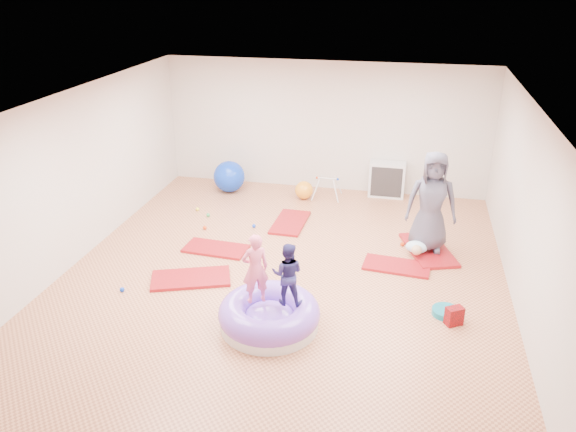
# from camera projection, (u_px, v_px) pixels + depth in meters

# --- Properties ---
(room) EXTENTS (7.01, 8.01, 2.81)m
(room) POSITION_uv_depth(u_px,v_px,m) (284.00, 194.00, 8.52)
(room) COLOR tan
(room) RESTS_ON ground
(gym_mat_front_left) EXTENTS (1.37, 1.01, 0.05)m
(gym_mat_front_left) POSITION_uv_depth(u_px,v_px,m) (191.00, 278.00, 8.91)
(gym_mat_front_left) COLOR maroon
(gym_mat_front_left) RESTS_ON ground
(gym_mat_mid_left) EXTENTS (1.14, 0.62, 0.05)m
(gym_mat_mid_left) POSITION_uv_depth(u_px,v_px,m) (216.00, 249.00, 9.86)
(gym_mat_mid_left) COLOR maroon
(gym_mat_mid_left) RESTS_ON ground
(gym_mat_center_back) EXTENTS (0.61, 1.17, 0.05)m
(gym_mat_center_back) POSITION_uv_depth(u_px,v_px,m) (290.00, 222.00, 10.87)
(gym_mat_center_back) COLOR maroon
(gym_mat_center_back) RESTS_ON ground
(gym_mat_right) EXTENTS (1.13, 0.64, 0.04)m
(gym_mat_right) POSITION_uv_depth(u_px,v_px,m) (397.00, 266.00, 9.29)
(gym_mat_right) COLOR maroon
(gym_mat_right) RESTS_ON ground
(gym_mat_rear_right) EXTENTS (1.06, 1.47, 0.06)m
(gym_mat_rear_right) POSITION_uv_depth(u_px,v_px,m) (428.00, 250.00, 9.81)
(gym_mat_rear_right) COLOR maroon
(gym_mat_rear_right) RESTS_ON ground
(inflatable_cushion) EXTENTS (1.40, 1.40, 0.44)m
(inflatable_cushion) POSITION_uv_depth(u_px,v_px,m) (269.00, 315.00, 7.71)
(inflatable_cushion) COLOR silver
(inflatable_cushion) RESTS_ON ground
(child_pink) EXTENTS (0.44, 0.39, 1.01)m
(child_pink) POSITION_uv_depth(u_px,v_px,m) (255.00, 265.00, 7.48)
(child_pink) COLOR #F36586
(child_pink) RESTS_ON inflatable_cushion
(child_navy) EXTENTS (0.45, 0.36, 0.89)m
(child_navy) POSITION_uv_depth(u_px,v_px,m) (287.00, 271.00, 7.47)
(child_navy) COLOR navy
(child_navy) RESTS_ON inflatable_cushion
(adult_caregiver) EXTENTS (0.89, 0.61, 1.75)m
(adult_caregiver) POSITION_uv_depth(u_px,v_px,m) (431.00, 202.00, 9.46)
(adult_caregiver) COLOR #464353
(adult_caregiver) RESTS_ON gym_mat_rear_right
(infant) EXTENTS (0.38, 0.38, 0.22)m
(infant) POSITION_uv_depth(u_px,v_px,m) (417.00, 248.00, 9.58)
(infant) COLOR #BFE8FB
(infant) RESTS_ON gym_mat_rear_right
(ball_pit_balls) EXTENTS (4.22, 3.27, 0.07)m
(ball_pit_balls) POSITION_uv_depth(u_px,v_px,m) (236.00, 234.00, 10.35)
(ball_pit_balls) COLOR red
(ball_pit_balls) RESTS_ON ground
(exercise_ball_blue) EXTENTS (0.69, 0.69, 0.69)m
(exercise_ball_blue) POSITION_uv_depth(u_px,v_px,m) (229.00, 177.00, 12.31)
(exercise_ball_blue) COLOR #0D36C0
(exercise_ball_blue) RESTS_ON ground
(exercise_ball_orange) EXTENTS (0.39, 0.39, 0.39)m
(exercise_ball_orange) POSITION_uv_depth(u_px,v_px,m) (304.00, 190.00, 11.97)
(exercise_ball_orange) COLOR orange
(exercise_ball_orange) RESTS_ON ground
(infant_play_gym) EXTENTS (0.60, 0.57, 0.46)m
(infant_play_gym) POSITION_uv_depth(u_px,v_px,m) (327.00, 185.00, 11.97)
(infant_play_gym) COLOR silver
(infant_play_gym) RESTS_ON ground
(cube_shelf) EXTENTS (0.76, 0.37, 0.76)m
(cube_shelf) POSITION_uv_depth(u_px,v_px,m) (387.00, 179.00, 12.04)
(cube_shelf) COLOR silver
(cube_shelf) RESTS_ON ground
(balance_disc) EXTENTS (0.39, 0.39, 0.09)m
(balance_disc) POSITION_uv_depth(u_px,v_px,m) (446.00, 312.00, 8.01)
(balance_disc) COLOR #106E7F
(balance_disc) RESTS_ON ground
(backpack) EXTENTS (0.28, 0.24, 0.27)m
(backpack) POSITION_uv_depth(u_px,v_px,m) (454.00, 316.00, 7.76)
(backpack) COLOR #BE0208
(backpack) RESTS_ON ground
(yellow_toy) EXTENTS (0.22, 0.22, 0.03)m
(yellow_toy) POSITION_uv_depth(u_px,v_px,m) (166.00, 279.00, 8.90)
(yellow_toy) COLOR yellow
(yellow_toy) RESTS_ON ground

